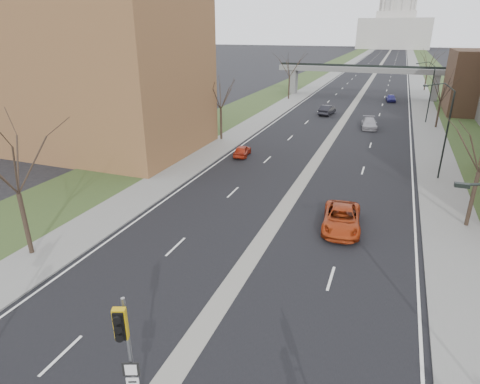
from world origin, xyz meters
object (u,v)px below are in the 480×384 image
Objects in this scene: car_right_near at (342,219)px; car_right_far at (391,98)px; car_right_mid at (369,123)px; car_left_far at (327,110)px; car_left_near at (242,151)px; signal_pole_median at (126,343)px.

car_right_near reaches higher than car_right_far.
car_right_mid is (-0.58, 32.82, -0.05)m from car_right_near.
car_left_far reaches higher than car_right_near.
car_left_far reaches higher than car_right_mid.
car_right_far is at bearing -114.96° from car_left_near.
car_left_far is (-2.99, 58.53, -2.81)m from signal_pole_median.
signal_pole_median reaches higher than car_right_far.
car_left_far is 19.76m from car_right_far.
car_right_far is (9.43, 17.36, -0.10)m from car_left_far.
car_left_far is 10.55m from car_right_mid.
car_left_far is at bearing 126.17° from car_right_mid.
car_left_near is 27.10m from car_left_far.
car_right_far is (14.33, 44.01, 0.07)m from car_left_near.
car_right_near is at bearing -95.95° from car_right_mid.
car_right_near is (4.79, 18.00, -2.83)m from signal_pole_median.
car_right_far is at bearing 63.81° from signal_pole_median.
signal_pole_median is 58.67m from car_left_far.
car_right_far is at bearing 77.99° from car_right_mid.
car_right_near is at bearing -98.06° from car_right_far.
car_right_far is at bearing 82.55° from car_right_near.
car_left_near is 46.29m from car_right_far.
signal_pole_median is 51.08m from car_right_mid.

